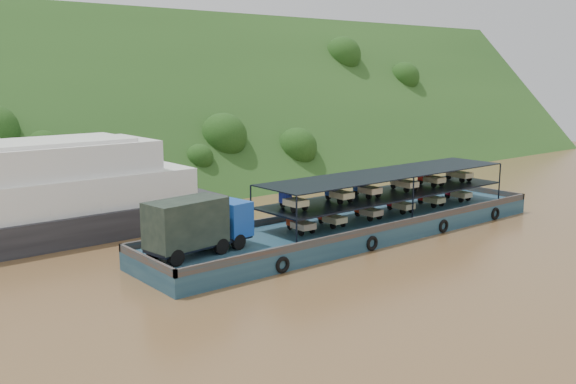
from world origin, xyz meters
TOP-DOWN VIEW (x-y plane):
  - ground at (0.00, 0.00)m, footprint 160.00×160.00m
  - hillside at (0.00, 36.00)m, footprint 140.00×39.60m
  - cargo_barge at (-0.19, -1.25)m, footprint 35.00×7.18m

SIDE VIEW (x-z plane):
  - ground at x=0.00m, z-range 0.00..0.00m
  - hillside at x=0.00m, z-range -19.80..19.80m
  - cargo_barge at x=-0.19m, z-range -1.19..3.55m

